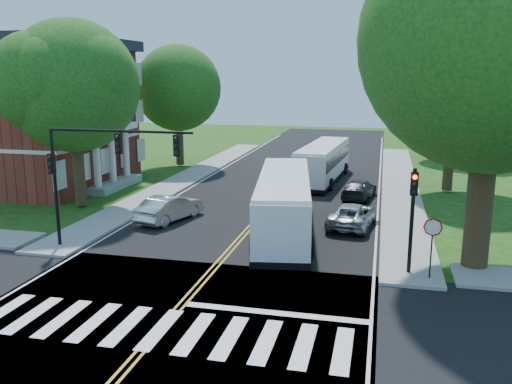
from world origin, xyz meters
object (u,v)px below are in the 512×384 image
(signal_nw, at_px, (97,160))
(bus_follow, at_px, (323,162))
(suv, at_px, (352,215))
(bus_lead, at_px, (284,203))
(dark_sedan, at_px, (359,189))
(signal_ne, at_px, (413,207))
(hatchback, at_px, (170,208))

(signal_nw, relative_size, bus_follow, 0.63)
(suv, bearing_deg, bus_follow, -68.42)
(signal_nw, relative_size, bus_lead, 0.58)
(bus_follow, bearing_deg, dark_sedan, 123.42)
(signal_ne, relative_size, bus_follow, 0.39)
(bus_follow, bearing_deg, signal_nw, 71.65)
(bus_follow, relative_size, hatchback, 2.48)
(signal_ne, height_order, dark_sedan, signal_ne)
(bus_lead, xyz_separation_m, hatchback, (-6.80, 0.94, -0.89))
(hatchback, height_order, suv, hatchback)
(hatchback, xyz_separation_m, suv, (10.26, 1.17, -0.10))
(bus_lead, height_order, suv, bus_lead)
(bus_follow, bearing_deg, hatchback, 66.83)
(suv, distance_m, dark_sedan, 7.04)
(bus_lead, distance_m, suv, 4.18)
(hatchback, relative_size, suv, 0.97)
(signal_ne, height_order, hatchback, signal_ne)
(bus_lead, relative_size, hatchback, 2.69)
(hatchback, distance_m, dark_sedan, 13.17)
(hatchback, bearing_deg, suv, -157.44)
(hatchback, xyz_separation_m, dark_sedan, (10.30, 8.21, -0.11))
(bus_lead, bearing_deg, bus_follow, -100.70)
(suv, relative_size, dark_sedan, 1.07)
(bus_follow, xyz_separation_m, dark_sedan, (3.06, -5.55, -0.88))
(signal_nw, xyz_separation_m, dark_sedan, (11.35, 14.05, -3.73))
(bus_lead, xyz_separation_m, dark_sedan, (3.50, 9.15, -1.01))
(signal_ne, distance_m, dark_sedan, 14.49)
(signal_nw, xyz_separation_m, hatchback, (1.05, 5.84, -3.61))
(signal_ne, bearing_deg, hatchback, 155.85)
(bus_follow, relative_size, dark_sedan, 2.57)
(bus_follow, bearing_deg, suv, 108.08)
(dark_sedan, bearing_deg, signal_nw, 59.51)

